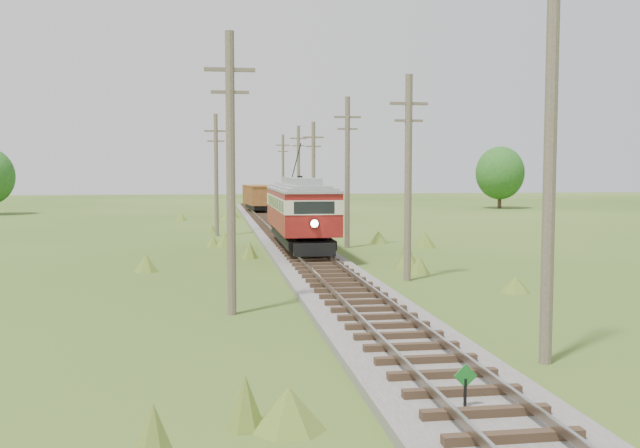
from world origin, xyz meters
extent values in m
cube|color=#605B54|center=(0.00, 34.00, 0.12)|extent=(3.60, 96.00, 0.25)
cube|color=#726659|center=(-0.72, 34.00, 0.48)|extent=(0.08, 96.00, 0.17)
cube|color=#726659|center=(0.72, 34.00, 0.48)|extent=(0.08, 96.00, 0.17)
cube|color=#2D2116|center=(0.00, 34.00, 0.33)|extent=(2.40, 96.00, 0.16)
cylinder|color=black|center=(-0.20, 1.50, 0.40)|extent=(0.06, 0.06, 0.80)
cube|color=#186E20|center=(-0.20, 1.50, 0.85)|extent=(0.45, 0.03, 0.45)
cube|color=black|center=(0.00, 28.22, 1.01)|extent=(2.44, 10.96, 0.45)
cube|color=maroon|center=(0.00, 28.22, 2.00)|extent=(2.87, 11.92, 1.09)
cube|color=beige|center=(0.00, 28.22, 2.89)|extent=(2.90, 11.98, 0.69)
cube|color=black|center=(0.00, 28.22, 2.89)|extent=(2.92, 11.44, 0.55)
cube|color=maroon|center=(0.00, 28.22, 3.38)|extent=(2.87, 11.92, 0.30)
cube|color=gray|center=(0.00, 28.22, 3.71)|extent=(2.93, 12.03, 0.38)
cube|color=gray|center=(0.00, 28.22, 4.05)|extent=(1.32, 8.93, 0.40)
sphere|color=#FFF2BF|center=(-0.05, 22.20, 2.15)|extent=(0.36, 0.36, 0.36)
cylinder|color=black|center=(0.01, 30.01, 5.17)|extent=(0.10, 4.62, 1.91)
cylinder|color=black|center=(-0.78, 23.73, 0.96)|extent=(0.13, 0.79, 0.79)
cylinder|color=black|center=(0.71, 23.72, 0.96)|extent=(0.13, 0.79, 0.79)
cylinder|color=black|center=(-0.71, 32.73, 0.96)|extent=(0.13, 0.79, 0.79)
cylinder|color=black|center=(0.78, 32.72, 0.96)|extent=(0.13, 0.79, 0.79)
cube|color=black|center=(0.00, 63.49, 0.89)|extent=(2.51, 6.87, 0.47)
cube|color=brown|center=(0.00, 63.49, 2.06)|extent=(3.05, 7.66, 1.87)
cube|color=brown|center=(0.00, 63.49, 3.04)|extent=(3.12, 7.81, 0.11)
cylinder|color=black|center=(-0.51, 61.19, 0.93)|extent=(0.18, 0.75, 0.75)
cylinder|color=black|center=(0.89, 61.31, 0.93)|extent=(0.18, 0.75, 0.75)
cylinder|color=black|center=(-0.89, 65.67, 0.93)|extent=(0.18, 0.75, 0.75)
cylinder|color=black|center=(0.51, 65.78, 0.93)|extent=(0.18, 0.75, 0.75)
cone|color=gray|center=(3.75, 46.58, 0.68)|extent=(3.63, 3.63, 1.36)
cone|color=gray|center=(4.66, 45.44, 0.40)|extent=(2.04, 2.04, 0.79)
cylinder|color=brown|center=(3.10, 5.00, 4.40)|extent=(0.30, 0.30, 8.80)
cylinder|color=brown|center=(3.30, 18.00, 4.30)|extent=(0.30, 0.30, 8.60)
cube|color=brown|center=(3.30, 18.00, 7.40)|extent=(1.60, 0.12, 0.12)
cube|color=brown|center=(3.30, 18.00, 6.70)|extent=(1.20, 0.10, 0.10)
cylinder|color=brown|center=(3.20, 31.00, 4.50)|extent=(0.30, 0.30, 9.00)
cube|color=brown|center=(3.20, 31.00, 7.80)|extent=(1.60, 0.12, 0.12)
cube|color=brown|center=(3.20, 31.00, 7.10)|extent=(1.20, 0.10, 0.10)
cylinder|color=brown|center=(3.00, 44.00, 4.20)|extent=(0.30, 0.30, 8.40)
cube|color=brown|center=(3.00, 44.00, 7.20)|extent=(1.60, 0.12, 0.12)
cube|color=brown|center=(3.00, 44.00, 6.50)|extent=(1.20, 0.10, 0.10)
cylinder|color=brown|center=(3.40, 57.00, 4.45)|extent=(0.30, 0.30, 8.90)
cube|color=brown|center=(3.40, 57.00, 7.70)|extent=(1.60, 0.12, 0.12)
cube|color=brown|center=(3.40, 57.00, 7.00)|extent=(1.20, 0.10, 0.10)
cylinder|color=brown|center=(3.20, 70.00, 4.35)|extent=(0.30, 0.30, 8.70)
cube|color=brown|center=(3.20, 70.00, 7.50)|extent=(1.60, 0.12, 0.12)
cube|color=brown|center=(3.20, 70.00, 6.80)|extent=(1.20, 0.10, 0.10)
cylinder|color=brown|center=(-4.20, 12.00, 4.50)|extent=(0.30, 0.30, 9.00)
cube|color=brown|center=(-4.20, 12.00, 7.80)|extent=(1.60, 0.12, 0.12)
cube|color=brown|center=(-4.20, 12.00, 7.10)|extent=(1.20, 0.10, 0.10)
cylinder|color=brown|center=(-4.50, 40.00, 4.30)|extent=(0.30, 0.30, 8.60)
cube|color=brown|center=(-4.50, 40.00, 7.40)|extent=(1.60, 0.12, 0.12)
cube|color=brown|center=(-4.50, 40.00, 6.70)|extent=(1.20, 0.10, 0.10)
cylinder|color=#38281C|center=(30.00, 72.00, 1.26)|extent=(0.50, 0.50, 2.52)
ellipsoid|color=#205018|center=(30.00, 72.00, 4.34)|extent=(5.88, 5.88, 6.47)
camera|label=1|loc=(-4.79, -10.85, 4.64)|focal=40.00mm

